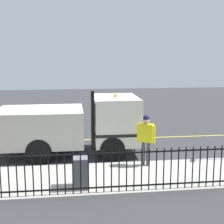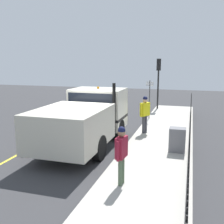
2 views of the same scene
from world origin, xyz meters
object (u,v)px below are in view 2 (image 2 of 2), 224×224
traffic_light_near (158,73)px  traffic_cone (27,147)px  work_truck (87,116)px  worker_standing (145,111)px  street_sign (150,95)px  pedestrian_distant (121,149)px  utility_cabinet (177,140)px

traffic_light_near → traffic_cone: (-3.74, -11.20, -2.43)m
work_truck → worker_standing: work_truck is taller
work_truck → street_sign: bearing=72.3°
worker_standing → traffic_light_near: bearing=-148.6°
worker_standing → pedestrian_distant: 5.79m
work_truck → pedestrian_distant: (2.46, -3.51, -0.12)m
traffic_light_near → street_sign: (-0.05, -3.76, -1.14)m
work_truck → street_sign: (1.85, 5.64, 0.29)m
traffic_cone → street_sign: 8.40m
work_truck → utility_cabinet: size_ratio=6.14×
pedestrian_distant → utility_cabinet: (1.39, 3.39, -0.58)m
work_truck → utility_cabinet: bearing=-1.2°
traffic_light_near → utility_cabinet: traffic_light_near is taller
work_truck → traffic_light_near: 9.70m
pedestrian_distant → traffic_cone: bearing=74.8°
worker_standing → pedestrian_distant: worker_standing is taller
street_sign → utility_cabinet: bearing=-70.9°
traffic_light_near → utility_cabinet: (1.94, -9.52, -2.14)m
traffic_light_near → pedestrian_distant: bearing=81.1°
work_truck → traffic_cone: work_truck is taller
work_truck → pedestrian_distant: work_truck is taller
pedestrian_distant → utility_cabinet: bearing=-15.8°
utility_cabinet → traffic_light_near: bearing=101.5°
work_truck → traffic_light_near: (1.91, 9.40, 1.43)m
work_truck → worker_standing: 3.13m
traffic_light_near → street_sign: traffic_light_near is taller
work_truck → traffic_light_near: size_ratio=1.59×
work_truck → traffic_cone: size_ratio=9.37×
utility_cabinet → street_sign: (-1.99, 5.75, 0.99)m
pedestrian_distant → utility_cabinet: pedestrian_distant is taller
utility_cabinet → traffic_cone: bearing=-163.5°
traffic_light_near → street_sign: 3.93m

